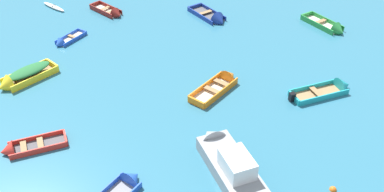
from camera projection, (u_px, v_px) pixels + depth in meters
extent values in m
cube|color=beige|center=(71.00, 39.00, 36.74)|extent=(1.93, 2.67, 0.08)
cube|color=blue|center=(75.00, 39.00, 36.47)|extent=(1.22, 2.40, 0.31)
cube|color=blue|center=(67.00, 36.00, 36.89)|extent=(1.22, 2.40, 0.31)
cube|color=blue|center=(82.00, 31.00, 37.58)|extent=(0.89, 0.51, 0.31)
cone|color=blue|center=(59.00, 44.00, 35.72)|extent=(1.09, 0.95, 0.92)
cube|color=#937047|center=(72.00, 36.00, 36.74)|extent=(0.89, 0.63, 0.03)
cube|color=#4C4C51|center=(206.00, 15.00, 40.30)|extent=(3.40, 3.58, 0.10)
cube|color=navy|center=(213.00, 12.00, 40.57)|extent=(2.52, 2.83, 0.39)
cube|color=navy|center=(200.00, 16.00, 39.86)|extent=(2.52, 2.83, 0.39)
cube|color=navy|center=(194.00, 7.00, 41.44)|extent=(1.21, 1.09, 0.39)
cone|color=navy|center=(220.00, 21.00, 38.94)|extent=(1.64, 1.59, 1.44)
cube|color=#937047|center=(205.00, 12.00, 40.30)|extent=(1.26, 1.18, 0.03)
cube|color=beige|center=(322.00, 25.00, 38.77)|extent=(3.22, 3.51, 0.11)
cube|color=#288C3D|center=(327.00, 21.00, 38.98)|extent=(2.42, 2.87, 0.46)
cube|color=#288C3D|center=(316.00, 25.00, 38.37)|extent=(2.42, 2.87, 0.46)
cube|color=#288C3D|center=(306.00, 15.00, 39.91)|extent=(1.10, 0.95, 0.46)
cone|color=#288C3D|center=(339.00, 31.00, 37.37)|extent=(1.53, 1.47, 1.29)
cube|color=#937047|center=(320.00, 21.00, 38.75)|extent=(1.17, 1.07, 0.03)
cube|color=beige|center=(213.00, 91.00, 30.64)|extent=(3.03, 3.79, 0.12)
cube|color=orange|center=(205.00, 86.00, 30.87)|extent=(2.13, 3.29, 0.48)
cube|color=orange|center=(221.00, 93.00, 30.19)|extent=(2.13, 3.29, 0.48)
cube|color=orange|center=(196.00, 102.00, 29.31)|extent=(1.19, 0.82, 0.48)
cone|color=orange|center=(230.00, 76.00, 31.79)|extent=(1.56, 1.43, 1.29)
cube|color=#937047|center=(212.00, 89.00, 30.35)|extent=(1.23, 0.98, 0.03)
cube|color=#937047|center=(221.00, 82.00, 31.06)|extent=(1.23, 0.98, 0.03)
cube|color=beige|center=(106.00, 11.00, 40.98)|extent=(3.12, 2.72, 0.11)
cube|color=maroon|center=(111.00, 8.00, 41.22)|extent=(2.63, 1.99, 0.44)
cube|color=maroon|center=(101.00, 12.00, 40.54)|extent=(2.63, 1.99, 0.44)
cube|color=maroon|center=(95.00, 5.00, 41.77)|extent=(0.77, 0.97, 0.44)
cone|color=maroon|center=(118.00, 15.00, 39.94)|extent=(1.25, 1.33, 1.10)
cube|color=#937047|center=(104.00, 8.00, 40.92)|extent=(0.89, 1.03, 0.03)
cube|color=#937047|center=(111.00, 11.00, 40.40)|extent=(0.89, 1.03, 0.03)
cube|color=gray|center=(232.00, 170.00, 24.09)|extent=(4.24, 5.73, 0.82)
cone|color=gray|center=(211.00, 137.00, 26.21)|extent=(1.94, 1.72, 1.62)
cube|color=white|center=(237.00, 164.00, 23.14)|extent=(2.14, 2.39, 1.01)
cube|color=black|center=(230.00, 151.00, 23.68)|extent=(1.24, 0.75, 0.45)
cube|color=#99754C|center=(31.00, 77.00, 32.03)|extent=(3.23, 3.69, 0.13)
cube|color=yellow|center=(36.00, 79.00, 31.52)|extent=(2.31, 3.05, 0.51)
cube|color=yellow|center=(25.00, 72.00, 32.32)|extent=(2.31, 3.05, 0.51)
cube|color=yellow|center=(53.00, 65.00, 33.04)|extent=(1.23, 0.97, 0.51)
cone|color=yellow|center=(5.00, 86.00, 30.75)|extent=(1.63, 1.52, 1.39)
cube|color=#937047|center=(32.00, 73.00, 31.98)|extent=(1.27, 1.09, 0.03)
cube|color=#937047|center=(18.00, 79.00, 31.33)|extent=(1.27, 1.09, 0.03)
ellipsoid|color=#236633|center=(29.00, 71.00, 31.69)|extent=(2.99, 3.40, 0.39)
ellipsoid|color=white|center=(54.00, 7.00, 41.59)|extent=(2.77, 2.08, 0.27)
torus|color=black|center=(54.00, 5.00, 41.51)|extent=(0.51, 0.51, 0.06)
cube|color=#4C4C51|center=(38.00, 146.00, 26.16)|extent=(3.25, 2.40, 0.09)
cube|color=red|center=(39.00, 151.00, 25.63)|extent=(2.90, 1.54, 0.37)
cube|color=red|center=(36.00, 138.00, 26.53)|extent=(2.90, 1.54, 0.37)
cube|color=red|center=(65.00, 138.00, 26.55)|extent=(0.64, 1.09, 0.37)
cone|color=red|center=(7.00, 151.00, 25.57)|extent=(1.18, 1.35, 1.14)
cube|color=#937047|center=(40.00, 143.00, 26.08)|extent=(0.78, 1.10, 0.03)
cube|color=#937047|center=(23.00, 147.00, 25.81)|extent=(0.78, 1.10, 0.03)
cube|color=#99754C|center=(318.00, 94.00, 30.42)|extent=(3.89, 2.82, 0.10)
cube|color=teal|center=(313.00, 87.00, 30.84)|extent=(3.49, 1.84, 0.41)
cube|color=teal|center=(325.00, 97.00, 29.82)|extent=(3.49, 1.84, 0.41)
cube|color=teal|center=(294.00, 98.00, 29.76)|extent=(0.73, 1.25, 0.41)
cone|color=teal|center=(344.00, 86.00, 30.91)|extent=(1.38, 1.56, 1.30)
cube|color=#937047|center=(316.00, 92.00, 30.22)|extent=(0.91, 1.26, 0.03)
cube|color=black|center=(292.00, 97.00, 29.63)|extent=(0.48, 0.47, 0.57)
cone|color=blue|center=(133.00, 178.00, 23.87)|extent=(1.45, 1.27, 1.23)
sphere|color=orange|center=(333.00, 190.00, 23.48)|extent=(0.38, 0.38, 0.38)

